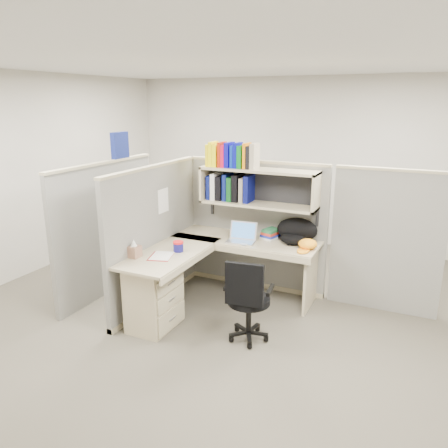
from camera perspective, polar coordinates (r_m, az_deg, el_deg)
The scene contains 14 objects.
ground at distance 5.01m, azimuth 0.19°, elevation -11.77°, with size 6.00×6.00×0.00m, color #37332B.
room_shell at distance 4.49m, azimuth 0.20°, elevation 6.87°, with size 6.00×6.00×6.00m.
cubicle at distance 5.20m, azimuth -1.37°, elevation 0.07°, with size 3.79×1.84×1.95m.
desk at distance 4.77m, azimuth -5.76°, elevation -7.50°, with size 1.74×1.75×0.73m.
laptop at distance 5.05m, azimuth 2.21°, elevation -1.16°, with size 0.32×0.32×0.23m, color silver, non-canonical shape.
backpack at distance 5.10m, azimuth 9.34°, elevation -0.92°, with size 0.47×0.37×0.28m, color black, non-canonical shape.
orange_cap at distance 4.93m, azimuth 10.89°, elevation -2.59°, with size 0.21×0.24×0.11m, color orange, non-canonical shape.
snack_canister at distance 4.79m, azimuth -5.99°, elevation -2.91°, with size 0.12×0.12×0.11m.
tissue_box at distance 4.68m, azimuth -11.69°, elevation -3.12°, with size 0.12×0.12×0.19m, color #976B55, non-canonical shape.
mouse at distance 4.98m, azimuth 2.59°, elevation -2.64°, with size 0.08×0.05×0.03m, color #9AB2DA.
paper_cup at distance 5.31m, azimuth 2.90°, elevation -1.13°, with size 0.06×0.06×0.09m, color silver.
book_stack at distance 5.25m, azimuth 6.14°, elevation -1.26°, with size 0.17×0.23×0.11m, color slate, non-canonical shape.
loose_paper at distance 4.69m, azimuth -8.12°, elevation -4.12°, with size 0.21×0.28×0.00m, color white, non-canonical shape.
task_chair at distance 4.38m, azimuth 3.12°, elevation -11.48°, with size 0.48×0.45×0.88m.
Camera 1 is at (1.87, -4.03, 2.32)m, focal length 35.00 mm.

